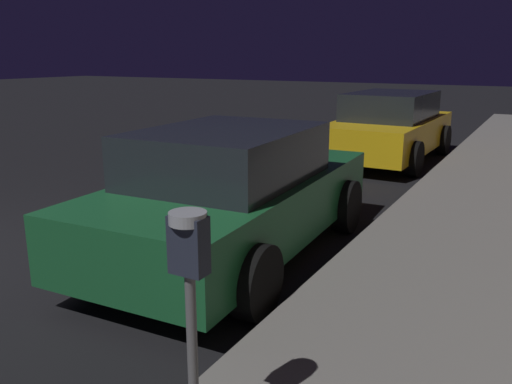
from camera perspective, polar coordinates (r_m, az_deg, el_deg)
parking_meter at (r=2.66m, az=-7.26°, el=-8.52°), size 0.19×0.19×1.28m
car_green at (r=5.72m, az=-2.45°, el=-0.10°), size 2.15×4.18×1.43m
car_yellow_cab at (r=11.42m, az=14.36°, el=6.92°), size 2.01×4.19×1.43m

